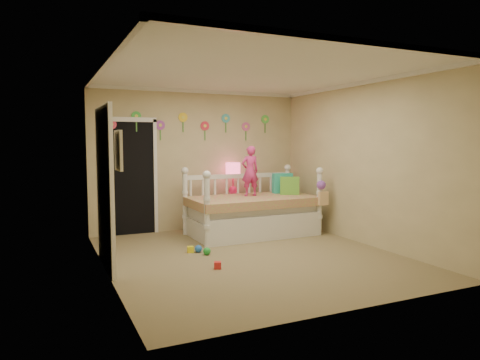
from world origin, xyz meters
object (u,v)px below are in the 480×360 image
daybed (252,201)px  table_lamp (233,174)px  nightstand (233,211)px  child (250,171)px

daybed → table_lamp: table_lamp is taller
daybed → nightstand: 0.78m
daybed → table_lamp: size_ratio=3.66×
child → nightstand: size_ratio=1.40×
child → nightstand: child is taller
daybed → child: bearing=81.2°
daybed → table_lamp: bearing=92.9°
daybed → table_lamp: (-0.05, 0.72, 0.43)m
daybed → nightstand: size_ratio=3.54×
table_lamp → child: bearing=-83.7°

